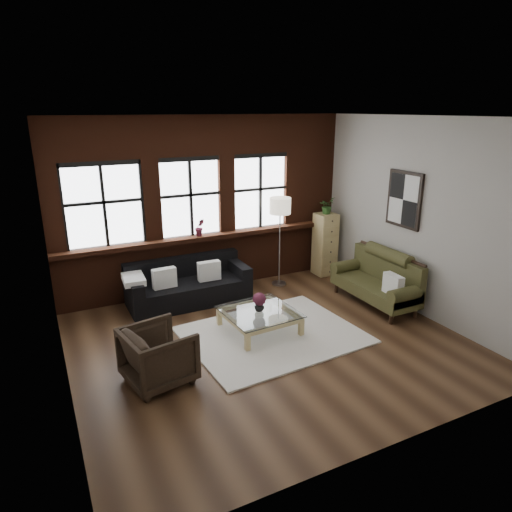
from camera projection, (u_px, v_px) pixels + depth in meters
name	position (u px, v px, depth m)	size (l,w,h in m)	color
floor	(268.00, 342.00, 6.77)	(5.50, 5.50, 0.00)	#3C2516
ceiling	(270.00, 117.00, 5.78)	(5.50, 5.50, 0.00)	white
wall_back	(205.00, 205.00, 8.41)	(5.50, 5.50, 0.00)	#ADAAA1
wall_front	(398.00, 305.00, 4.15)	(5.50, 5.50, 0.00)	#ADAAA1
wall_left	(53.00, 268.00, 5.11)	(5.00, 5.00, 0.00)	#ADAAA1
wall_right	(417.00, 218.00, 7.44)	(5.00, 5.00, 0.00)	#ADAAA1
brick_backwall	(206.00, 206.00, 8.36)	(5.50, 0.12, 3.20)	#441D10
sill_ledge	(209.00, 236.00, 8.45)	(5.50, 0.30, 0.08)	#441D10
window_left	(104.00, 207.00, 7.55)	(1.38, 0.10, 1.50)	black
window_mid	(190.00, 199.00, 8.19)	(1.38, 0.10, 1.50)	black
window_right	(260.00, 193.00, 8.78)	(1.38, 0.10, 1.50)	black
wall_poster	(404.00, 200.00, 7.61)	(0.05, 0.74, 0.94)	black
shag_rug	(273.00, 335.00, 6.95)	(2.54, 1.99, 0.03)	white
dark_sofa	(189.00, 282.00, 8.03)	(2.11, 0.85, 0.76)	black
pillow_a	(164.00, 278.00, 7.69)	(0.40, 0.14, 0.34)	white
pillow_b	(209.00, 271.00, 8.03)	(0.40, 0.14, 0.34)	white
vintage_settee	(375.00, 280.00, 7.93)	(0.76, 1.72, 0.92)	#3D3C1C
pillow_settee	(393.00, 285.00, 7.41)	(0.14, 0.38, 0.34)	white
armchair	(158.00, 355.00, 5.69)	(0.78, 0.80, 0.73)	black
coffee_table	(259.00, 321.00, 7.04)	(1.05, 1.05, 0.35)	tan
vase	(259.00, 306.00, 6.97)	(0.15, 0.15, 0.16)	#B2B2B2
flowers	(259.00, 299.00, 6.93)	(0.20, 0.20, 0.20)	maroon
drawer_chest	(325.00, 244.00, 9.36)	(0.39, 0.39, 1.28)	tan
potted_plant_top	(327.00, 206.00, 9.11)	(0.30, 0.26, 0.33)	#2D5923
floor_lamp	(280.00, 238.00, 8.70)	(0.40, 0.40, 1.87)	#A5A5A8
sill_plant	(200.00, 227.00, 8.29)	(0.18, 0.14, 0.32)	maroon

